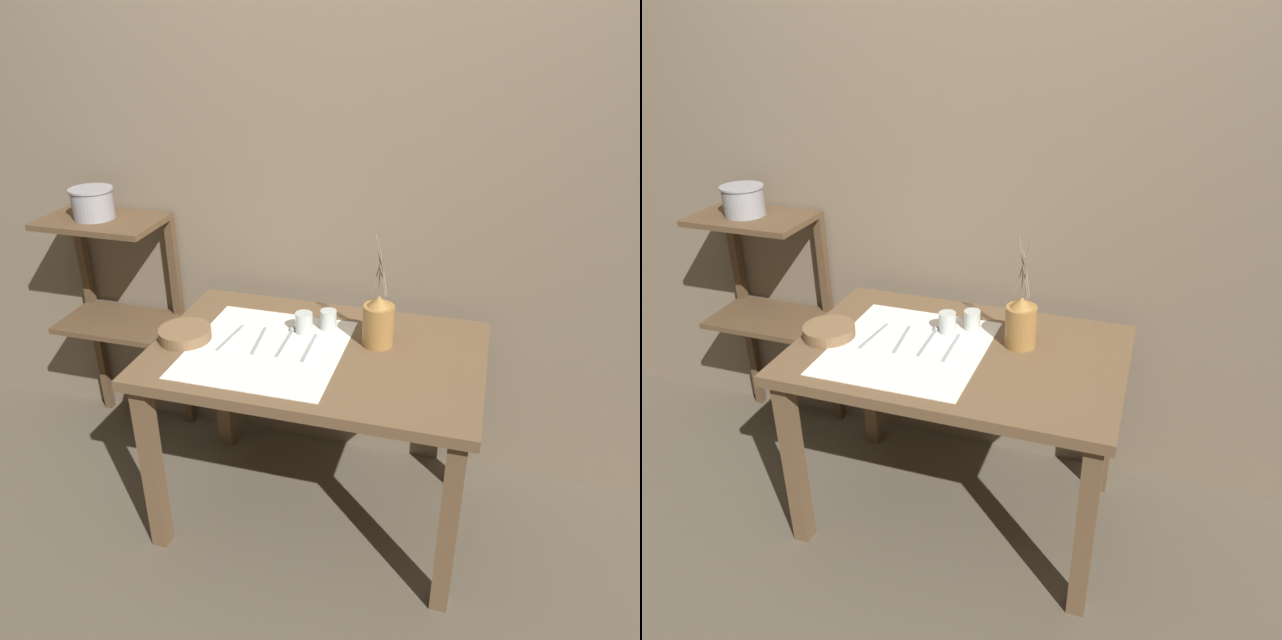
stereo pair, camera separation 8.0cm
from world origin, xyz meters
The scene contains 14 objects.
ground_plane centered at (0.00, 0.00, 0.00)m, with size 12.00×12.00×0.00m, color brown.
stone_wall_back centered at (0.00, 0.49, 1.20)m, with size 7.00×0.06×2.40m.
wooden_table centered at (0.00, 0.00, 0.65)m, with size 1.17×0.75×0.75m.
wooden_shelf_unit centered at (-0.99, 0.32, 0.74)m, with size 0.49×0.31×1.06m.
linen_cloth centered at (-0.17, -0.04, 0.75)m, with size 0.54×0.56×0.00m.
pitcher_with_flowers centered at (0.20, 0.10, 0.84)m, with size 0.11×0.11×0.40m.
wooden_bowl centered at (-0.48, -0.05, 0.77)m, with size 0.19×0.19×0.04m.
glass_tumbler_near centered at (-0.08, 0.11, 0.79)m, with size 0.06×0.06×0.08m.
glass_tumbler_far centered at (0.00, 0.16, 0.79)m, with size 0.06×0.06×0.07m.
fork_outer centered at (-0.33, -0.01, 0.76)m, with size 0.03×0.20×0.00m.
knife_center centered at (-0.22, 0.00, 0.76)m, with size 0.03×0.20×0.00m.
spoon_outer centered at (-0.12, 0.07, 0.76)m, with size 0.02×0.21×0.02m.
fork_inner centered at (-0.03, 0.00, 0.76)m, with size 0.02×0.20×0.00m.
metal_pot_large centered at (-1.02, 0.28, 1.12)m, with size 0.17×0.17×0.12m.
Camera 1 is at (0.52, -1.83, 1.85)m, focal length 35.00 mm.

